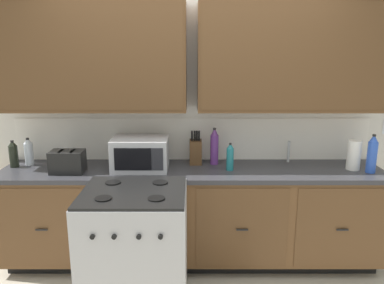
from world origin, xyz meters
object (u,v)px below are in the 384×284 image
Objects in this scene: paper_towel_roll at (354,155)px; bottle_teal at (230,157)px; bottle_blue at (373,154)px; stove_range at (136,250)px; knife_block at (196,151)px; toaster at (68,162)px; bottle_clear at (29,152)px; bottle_violet at (215,147)px; microwave at (141,154)px; bottle_dark at (14,154)px.

bottle_teal is at bearing -178.66° from paper_towel_roll.
bottle_blue is 1.37× the size of bottle_teal.
stove_range is 1.07m from knife_block.
toaster is 1.08× the size of paper_towel_roll.
paper_towel_roll is at bearing 142.77° from bottle_blue.
bottle_teal is 0.97× the size of bottle_clear.
toaster is 0.83× the size of bottle_violet.
knife_block is 0.93× the size of bottle_blue.
bottle_dark is at bearing 176.82° from microwave.
bottle_blue is 0.99× the size of bottle_violet.
microwave is 1.42× the size of bottle_violet.
bottle_dark reaches higher than stove_range.
bottle_violet is (-0.13, 0.19, 0.05)m from bottle_teal.
toaster is 0.90× the size of knife_block.
stove_range is at bearing -161.47° from paper_towel_roll.
paper_towel_roll is at bearing -7.26° from knife_block.
bottle_violet is (0.63, 0.78, 0.60)m from stove_range.
toaster is (-0.61, -0.10, -0.04)m from microwave.
bottle_blue is at bearing -4.32° from bottle_clear.
bottle_dark is at bearing 177.06° from bottle_teal.
paper_towel_roll is 1.22m from bottle_violet.
bottle_violet reaches higher than bottle_dark.
bottle_clear reaches higher than bottle_teal.
knife_block is 1.19× the size of paper_towel_roll.
paper_towel_roll reaches higher than bottle_clear.
bottle_clear is at bearing 151.73° from toaster.
stove_range is at bearing -141.91° from bottle_teal.
bottle_blue is (1.49, -0.26, 0.05)m from knife_block.
bottle_violet is at bearing 11.17° from toaster.
bottle_teal is at bearing -2.58° from microwave.
paper_towel_roll reaches higher than toaster.
stove_range is 1.42m from bottle_clear.
knife_block reaches higher than paper_towel_roll.
bottle_violet is (1.80, 0.09, 0.05)m from bottle_dark.
stove_range is 1.98× the size of microwave.
bottle_dark is 0.72× the size of bottle_violet.
paper_towel_roll is at bearing -0.31° from microwave.
bottle_blue reaches higher than stove_range.
bottle_dark is (-3.12, 0.16, -0.04)m from bottle_blue.
bottle_clear reaches higher than bottle_dark.
paper_towel_roll is at bearing 1.34° from bottle_teal.
knife_block is at bearing 60.02° from stove_range.
paper_towel_roll is at bearing -2.76° from bottle_clear.
paper_towel_roll is 1.07× the size of bottle_teal.
bottle_blue is at bearing -10.00° from knife_block.
toaster is 1.12× the size of bottle_clear.
bottle_dark is (-1.17, 0.69, 0.55)m from stove_range.
stove_range is at bearing -39.60° from toaster.
microwave is at bearing 179.69° from paper_towel_roll.
paper_towel_roll is at bearing 18.53° from stove_range.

